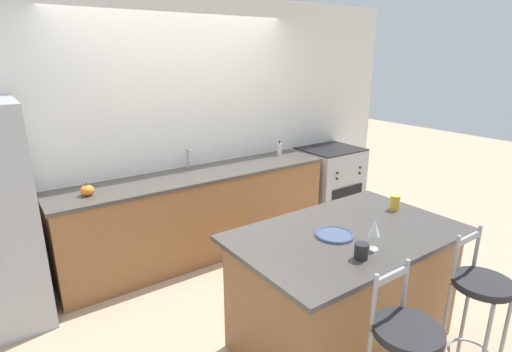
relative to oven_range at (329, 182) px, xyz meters
The scene contains 14 objects.
ground_plane 2.00m from the oven_range, behind, with size 18.00×18.00×0.00m, color tan.
wall_back 2.13m from the oven_range, 169.70° to the left, with size 6.00×0.07×2.70m.
back_counter 1.91m from the oven_range, behind, with size 2.96×0.66×0.92m.
sink_faucet 2.01m from the oven_range, behind, with size 0.02×0.13×0.22m.
kitchen_island 2.50m from the oven_range, 132.63° to the right, with size 1.64×1.02×0.91m.
oven_range is the anchor object (origin of this frame).
bar_stool_near 3.33m from the oven_range, 128.53° to the right, with size 0.36×0.36×1.06m.
bar_stool_far 2.92m from the oven_range, 116.70° to the right, with size 0.36×0.36×1.06m.
dinner_plate 2.62m from the oven_range, 134.76° to the right, with size 0.27×0.27×0.02m.
wine_glass 2.81m from the oven_range, 129.78° to the right, with size 0.08×0.08×0.20m.
coffee_mug 2.91m from the oven_range, 131.66° to the right, with size 0.12×0.09×0.10m.
tumbler_cup 2.12m from the oven_range, 121.14° to the right, with size 0.08×0.08×0.12m.
pumpkin_decoration 3.05m from the oven_range, behind, with size 0.12×0.12×0.12m.
soap_bottle 0.93m from the oven_range, behind, with size 0.05×0.05×0.18m.
Camera 1 is at (-1.79, -3.23, 2.12)m, focal length 28.00 mm.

